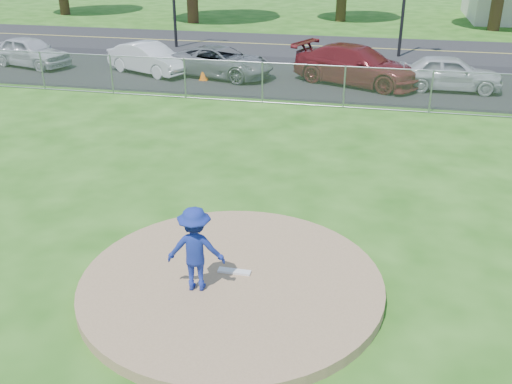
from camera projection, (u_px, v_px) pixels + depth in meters
ground at (308, 122)px, 19.11m from camera, size 120.00×120.00×0.00m
pitchers_mound at (232, 283)px, 10.20m from camera, size 5.40×5.40×0.20m
pitching_rubber at (234, 271)px, 10.33m from camera, size 0.60×0.15×0.04m
chain_link_fence at (316, 86)px, 20.57m from camera, size 40.00×0.06×1.50m
parking_lot at (328, 78)px, 24.88m from camera, size 50.00×8.00×0.01m
street at (343, 47)px, 31.53m from camera, size 60.00×7.00×0.01m
pitcher at (195, 249)px, 9.59m from camera, size 1.06×0.71×1.53m
traffic_cone at (204, 71)px, 24.35m from camera, size 0.39×0.39×0.75m
parked_car_silver at (30, 52)px, 26.69m from camera, size 4.33×2.64×1.38m
parked_car_white at (149, 58)px, 25.41m from camera, size 4.28×2.95×1.34m
parked_car_gray at (221, 62)px, 24.81m from camera, size 5.06×3.30×1.29m
parked_car_darkred at (357, 65)px, 23.56m from camera, size 5.83×4.12×1.57m
parked_car_pearl at (450, 73)px, 22.69m from camera, size 4.06×1.64×1.38m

